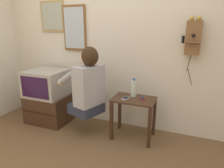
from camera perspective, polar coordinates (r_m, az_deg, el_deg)
The scene contains 11 objects.
wall_back at distance 2.89m, azimuth 2.16°, elevation 12.44°, with size 6.80×0.05×2.55m.
side_table at distance 2.66m, azimuth 6.19°, elevation -6.81°, with size 0.55×0.38×0.56m.
person at distance 2.65m, azimuth -6.93°, elevation 0.20°, with size 0.63×0.55×0.91m.
tv_stand at distance 3.34m, azimuth -17.44°, elevation -6.58°, with size 0.63×0.50×0.43m.
television at distance 3.22m, azimuth -18.19°, elevation 0.26°, with size 0.57×0.53×0.40m.
wall_phone_antique at distance 2.64m, azimuth 22.18°, elevation 12.28°, with size 0.22×0.18×0.82m.
framed_picture at distance 3.39m, azimuth -16.67°, elevation 18.01°, with size 0.42×0.03×0.46m.
wall_mirror at distance 3.16m, azimuth -10.62°, elevation 15.41°, with size 0.38×0.03×0.66m.
cell_phone_held at distance 2.59m, azimuth 3.94°, elevation -4.08°, with size 0.09×0.13×0.01m.
cell_phone_spare at distance 2.60m, azimuth 8.73°, elevation -4.16°, with size 0.10×0.14×0.01m.
water_bottle at distance 2.66m, azimuth 6.22°, elevation -1.15°, with size 0.08×0.08×0.24m.
Camera 1 is at (0.97, -1.48, 1.46)m, focal length 32.00 mm.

